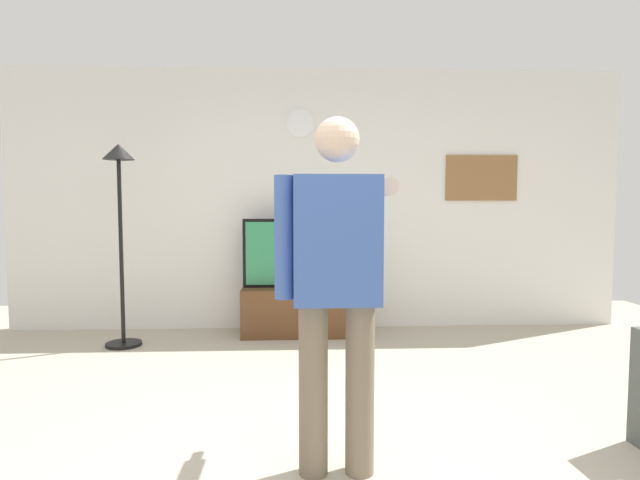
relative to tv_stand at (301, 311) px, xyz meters
name	(u,v)px	position (x,y,z in m)	size (l,w,h in m)	color
ground_plane	(342,470)	(0.18, -2.60, -0.24)	(8.40, 8.40, 0.00)	#B2A893
back_wall	(318,200)	(0.18, 0.35, 1.11)	(6.40, 0.10, 2.70)	silver
tv_stand	(301,311)	(0.00, 0.00, 0.00)	(1.17, 0.44, 0.47)	brown
television	(301,253)	(0.00, 0.05, 0.58)	(1.15, 0.07, 0.69)	black
wall_clock	(300,123)	(0.00, 0.29, 1.90)	(0.28, 0.28, 0.03)	white
framed_picture	(481,178)	(1.91, 0.30, 1.34)	(0.76, 0.04, 0.48)	olive
floor_lamp	(120,202)	(-1.64, -0.32, 1.08)	(0.32, 0.32, 1.85)	black
person_standing_nearer_lamp	(337,275)	(0.15, -2.61, 0.73)	(0.59, 0.78, 1.71)	#7A6B56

